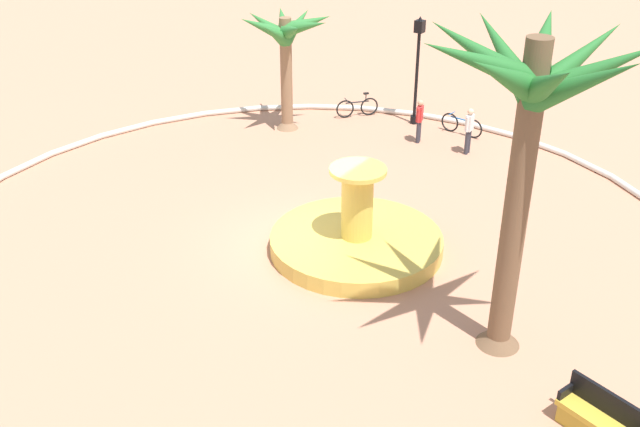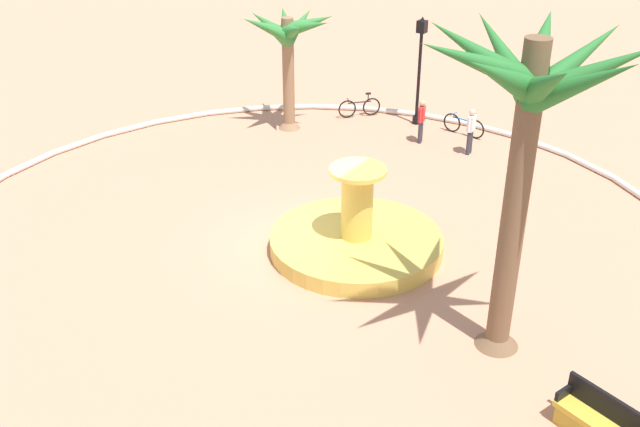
{
  "view_description": "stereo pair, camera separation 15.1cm",
  "coord_description": "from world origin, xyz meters",
  "px_view_note": "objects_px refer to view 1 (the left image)",
  "views": [
    {
      "loc": [
        -10.24,
        14.55,
        10.48
      ],
      "look_at": [
        -0.41,
        -0.15,
        1.0
      ],
      "focal_mm": 41.84,
      "sensor_mm": 36.0,
      "label": 1
    },
    {
      "loc": [
        -10.37,
        14.46,
        10.48
      ],
      "look_at": [
        -0.41,
        -0.15,
        1.0
      ],
      "focal_mm": 41.84,
      "sensor_mm": 36.0,
      "label": 2
    }
  ],
  "objects_px": {
    "fountain": "(356,239)",
    "person_cyclist_photo": "(469,129)",
    "palm_tree_by_curb": "(286,40)",
    "lamppost": "(418,62)",
    "palm_tree_near_fountain": "(529,112)",
    "bicycle_red_frame": "(462,125)",
    "bicycle_by_lamppost": "(357,107)",
    "bench_north": "(598,423)",
    "person_cyclist_helmet": "(419,119)"
  },
  "relations": [
    {
      "from": "lamppost",
      "to": "bicycle_by_lamppost",
      "type": "height_order",
      "value": "lamppost"
    },
    {
      "from": "bicycle_red_frame",
      "to": "person_cyclist_helmet",
      "type": "height_order",
      "value": "person_cyclist_helmet"
    },
    {
      "from": "bench_north",
      "to": "person_cyclist_photo",
      "type": "xyz_separation_m",
      "value": [
        7.61,
        -11.16,
        0.58
      ]
    },
    {
      "from": "bicycle_red_frame",
      "to": "person_cyclist_helmet",
      "type": "distance_m",
      "value": 1.89
    },
    {
      "from": "bench_north",
      "to": "person_cyclist_helmet",
      "type": "relative_size",
      "value": 1.05
    },
    {
      "from": "fountain",
      "to": "lamppost",
      "type": "relative_size",
      "value": 1.14
    },
    {
      "from": "lamppost",
      "to": "bicycle_by_lamppost",
      "type": "bearing_deg",
      "value": 14.88
    },
    {
      "from": "fountain",
      "to": "person_cyclist_photo",
      "type": "xyz_separation_m",
      "value": [
        0.2,
        -7.8,
        0.59
      ]
    },
    {
      "from": "palm_tree_by_curb",
      "to": "bicycle_by_lamppost",
      "type": "relative_size",
      "value": 3.28
    },
    {
      "from": "fountain",
      "to": "bicycle_by_lamppost",
      "type": "xyz_separation_m",
      "value": [
        5.28,
        -8.75,
        0.05
      ]
    },
    {
      "from": "palm_tree_near_fountain",
      "to": "palm_tree_by_curb",
      "type": "xyz_separation_m",
      "value": [
        11.56,
        -7.96,
        -2.13
      ]
    },
    {
      "from": "person_cyclist_photo",
      "to": "palm_tree_by_curb",
      "type": "bearing_deg",
      "value": 13.3
    },
    {
      "from": "bench_north",
      "to": "bicycle_by_lamppost",
      "type": "distance_m",
      "value": 17.54
    },
    {
      "from": "lamppost",
      "to": "bicycle_red_frame",
      "type": "distance_m",
      "value": 2.83
    },
    {
      "from": "palm_tree_by_curb",
      "to": "lamppost",
      "type": "bearing_deg",
      "value": -140.25
    },
    {
      "from": "bench_north",
      "to": "bicycle_by_lamppost",
      "type": "relative_size",
      "value": 1.24
    },
    {
      "from": "fountain",
      "to": "bicycle_red_frame",
      "type": "xyz_separation_m",
      "value": [
        1.1,
        -9.29,
        0.05
      ]
    },
    {
      "from": "palm_tree_by_curb",
      "to": "lamppost",
      "type": "height_order",
      "value": "palm_tree_by_curb"
    },
    {
      "from": "palm_tree_near_fountain",
      "to": "bench_north",
      "type": "height_order",
      "value": "palm_tree_near_fountain"
    },
    {
      "from": "fountain",
      "to": "palm_tree_by_curb",
      "type": "height_order",
      "value": "palm_tree_by_curb"
    },
    {
      "from": "lamppost",
      "to": "person_cyclist_photo",
      "type": "relative_size",
      "value": 2.49
    },
    {
      "from": "person_cyclist_helmet",
      "to": "bench_north",
      "type": "bearing_deg",
      "value": 130.48
    },
    {
      "from": "fountain",
      "to": "bicycle_by_lamppost",
      "type": "relative_size",
      "value": 3.47
    },
    {
      "from": "fountain",
      "to": "person_cyclist_helmet",
      "type": "bearing_deg",
      "value": -74.88
    },
    {
      "from": "fountain",
      "to": "palm_tree_near_fountain",
      "type": "distance_m",
      "value": 7.23
    },
    {
      "from": "fountain",
      "to": "bench_north",
      "type": "relative_size",
      "value": 2.8
    },
    {
      "from": "bench_north",
      "to": "bicycle_red_frame",
      "type": "distance_m",
      "value": 15.24
    },
    {
      "from": "fountain",
      "to": "bicycle_red_frame",
      "type": "height_order",
      "value": "fountain"
    },
    {
      "from": "palm_tree_near_fountain",
      "to": "person_cyclist_helmet",
      "type": "xyz_separation_m",
      "value": [
        6.85,
        -9.5,
        -4.61
      ]
    },
    {
      "from": "bicycle_red_frame",
      "to": "bicycle_by_lamppost",
      "type": "bearing_deg",
      "value": 7.28
    },
    {
      "from": "bicycle_by_lamppost",
      "to": "lamppost",
      "type": "bearing_deg",
      "value": -165.12
    },
    {
      "from": "lamppost",
      "to": "bicycle_by_lamppost",
      "type": "relative_size",
      "value": 3.03
    },
    {
      "from": "bench_north",
      "to": "person_cyclist_photo",
      "type": "relative_size",
      "value": 1.02
    },
    {
      "from": "fountain",
      "to": "person_cyclist_photo",
      "type": "bearing_deg",
      "value": -88.5
    },
    {
      "from": "lamppost",
      "to": "palm_tree_by_curb",
      "type": "bearing_deg",
      "value": 39.75
    },
    {
      "from": "person_cyclist_photo",
      "to": "fountain",
      "type": "bearing_deg",
      "value": 91.5
    },
    {
      "from": "bicycle_by_lamppost",
      "to": "palm_tree_near_fountain",
      "type": "bearing_deg",
      "value": 133.74
    },
    {
      "from": "person_cyclist_helmet",
      "to": "bicycle_red_frame",
      "type": "bearing_deg",
      "value": -123.43
    },
    {
      "from": "bicycle_by_lamppost",
      "to": "person_cyclist_photo",
      "type": "relative_size",
      "value": 0.82
    },
    {
      "from": "fountain",
      "to": "bench_north",
      "type": "bearing_deg",
      "value": 155.56
    },
    {
      "from": "lamppost",
      "to": "bicycle_by_lamppost",
      "type": "xyz_separation_m",
      "value": [
        2.19,
        0.58,
        -2.02
      ]
    },
    {
      "from": "lamppost",
      "to": "person_cyclist_photo",
      "type": "distance_m",
      "value": 3.58
    },
    {
      "from": "fountain",
      "to": "bicycle_by_lamppost",
      "type": "bearing_deg",
      "value": -58.9
    },
    {
      "from": "palm_tree_by_curb",
      "to": "palm_tree_near_fountain",
      "type": "bearing_deg",
      "value": 145.42
    },
    {
      "from": "palm_tree_by_curb",
      "to": "bicycle_by_lamppost",
      "type": "bearing_deg",
      "value": -121.32
    },
    {
      "from": "bench_north",
      "to": "fountain",
      "type": "bearing_deg",
      "value": -24.44
    },
    {
      "from": "palm_tree_near_fountain",
      "to": "bicycle_red_frame",
      "type": "height_order",
      "value": "palm_tree_near_fountain"
    },
    {
      "from": "palm_tree_near_fountain",
      "to": "bicycle_red_frame",
      "type": "distance_m",
      "value": 13.48
    },
    {
      "from": "palm_tree_near_fountain",
      "to": "person_cyclist_photo",
      "type": "distance_m",
      "value": 11.67
    },
    {
      "from": "bicycle_by_lamppost",
      "to": "bicycle_red_frame",
      "type": "bearing_deg",
      "value": -172.72
    }
  ]
}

